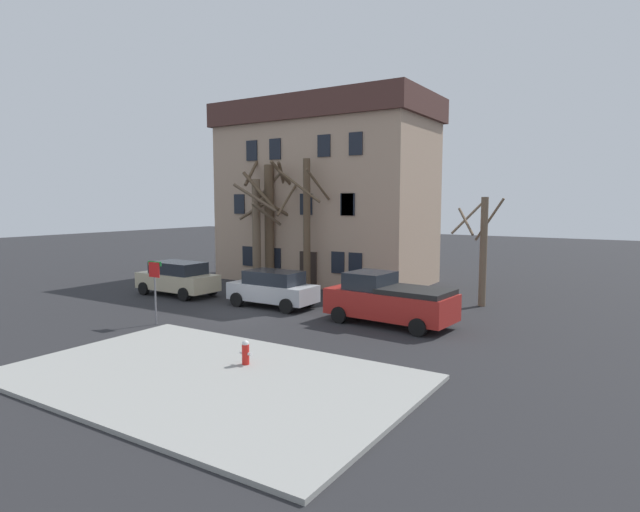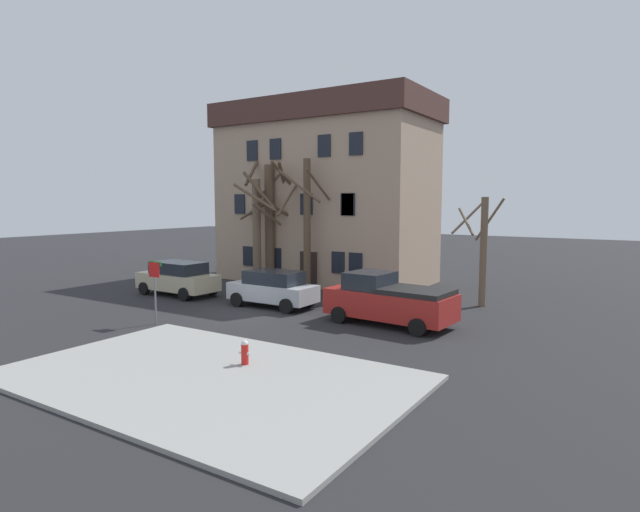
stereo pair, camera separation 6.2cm
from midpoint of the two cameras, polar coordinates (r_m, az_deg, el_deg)
name	(u,v)px [view 1 (the left image)]	position (r m, az deg, el deg)	size (l,w,h in m)	color
ground_plane	(236,313)	(23.68, -9.21, -6.17)	(120.00, 120.00, 0.00)	#262628
sidewalk_slab	(207,377)	(15.29, -12.33, -12.81)	(11.45, 7.26, 0.12)	#999993
building_main	(325,191)	(32.76, 0.51, 7.10)	(13.32, 6.78, 11.05)	tan
tree_bare_near	(258,227)	(30.56, -6.89, 3.22)	(3.18, 3.21, 6.77)	brown
tree_bare_mid	(270,218)	(30.90, -5.59, 4.19)	(2.78, 2.69, 7.85)	brown
tree_bare_far	(306,221)	(28.77, -1.60, 3.83)	(2.87, 2.54, 7.29)	brown
tree_bare_end	(482,247)	(25.73, 17.24, 0.93)	(2.28, 2.82, 5.17)	brown
car_beige_wagon	(178,278)	(28.61, -15.37, -2.33)	(4.64, 2.22, 1.78)	#C6B793
car_silver_wagon	(273,288)	(24.64, -5.25, -3.52)	(4.26, 1.97, 1.72)	#B7BABF
pickup_truck_red	(389,300)	(21.27, 7.44, -4.78)	(5.33, 2.64, 2.07)	#AD231E
fire_hydrant	(246,352)	(15.91, -8.25, -10.33)	(0.42, 0.22, 0.73)	red
street_sign_pole	(155,280)	(21.95, -17.70, -2.54)	(0.76, 0.07, 2.57)	slate
bicycle_leaning	(256,279)	(31.20, -7.05, -2.52)	(1.64, 0.70, 1.03)	black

